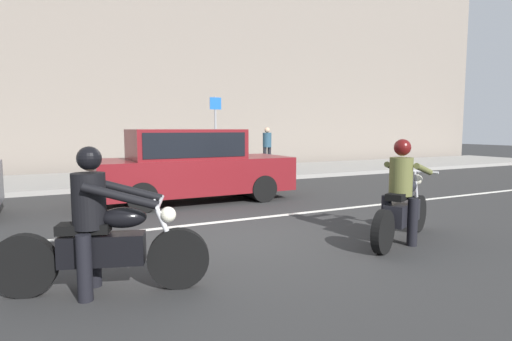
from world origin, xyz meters
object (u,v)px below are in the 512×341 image
parked_sedan_maroon (192,165)px  pedestrian_bystander (267,145)px  motorcycle_with_rider_olive (402,200)px  motorcycle_with_rider_black_leather (101,234)px  street_sign_post (216,127)px

parked_sedan_maroon → pedestrian_bystander: (4.66, 4.89, 0.22)m
parked_sedan_maroon → pedestrian_bystander: pedestrian_bystander is taller
motorcycle_with_rider_olive → motorcycle_with_rider_black_leather: bearing=-179.5°
motorcycle_with_rider_olive → street_sign_post: size_ratio=0.74×
parked_sedan_maroon → street_sign_post: size_ratio=1.65×
motorcycle_with_rider_olive → parked_sedan_maroon: 5.14m
street_sign_post → motorcycle_with_rider_black_leather: bearing=-117.3°
street_sign_post → pedestrian_bystander: bearing=-3.0°
motorcycle_with_rider_olive → pedestrian_bystander: (2.85, 9.70, 0.45)m
motorcycle_with_rider_black_leather → parked_sedan_maroon: (2.54, 4.84, 0.25)m
street_sign_post → pedestrian_bystander: (2.11, -0.11, -0.70)m
motorcycle_with_rider_olive → street_sign_post: 9.91m
motorcycle_with_rider_black_leather → motorcycle_with_rider_olive: size_ratio=1.05×
motorcycle_with_rider_black_leather → pedestrian_bystander: bearing=53.5°
pedestrian_bystander → street_sign_post: bearing=177.0°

